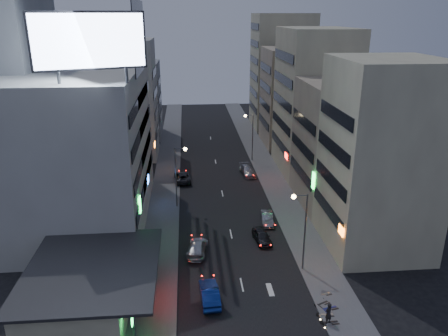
{
  "coord_description": "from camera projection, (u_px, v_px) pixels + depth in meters",
  "views": [
    {
      "loc": [
        -4.67,
        -30.54,
        24.0
      ],
      "look_at": [
        -0.45,
        18.14,
        6.62
      ],
      "focal_mm": 35.0,
      "sensor_mm": 36.0,
      "label": 1
    }
  ],
  "objects": [
    {
      "name": "road_car_silver",
      "position": [
        197.0,
        247.0,
        46.01
      ],
      "size": [
        2.65,
        4.98,
        1.37
      ],
      "primitive_type": "imported",
      "rotation": [
        0.0,
        0.0,
        2.98
      ],
      "color": "#AFB2B8",
      "rests_on": "ground"
    },
    {
      "name": "street_lamp_left",
      "position": [
        179.0,
        168.0,
        55.46
      ],
      "size": [
        1.6,
        0.44,
        8.02
      ],
      "color": "#595B60",
      "rests_on": "sidewalk_left"
    },
    {
      "name": "shophouse_near",
      "position": [
        380.0,
        157.0,
        44.82
      ],
      "size": [
        10.0,
        11.0,
        20.0
      ],
      "primitive_type": "cube",
      "color": "beige",
      "rests_on": "ground"
    },
    {
      "name": "grey_tower",
      "position": [
        2.0,
        77.0,
        50.87
      ],
      "size": [
        10.0,
        14.0,
        34.0
      ],
      "primitive_type": "cube",
      "color": "gray",
      "rests_on": "ground"
    },
    {
      "name": "ground",
      "position": [
        248.0,
        312.0,
        37.09
      ],
      "size": [
        180.0,
        180.0,
        0.0
      ],
      "primitive_type": "plane",
      "color": "black",
      "rests_on": "ground"
    },
    {
      "name": "road_car_blue",
      "position": [
        209.0,
        293.0,
        38.36
      ],
      "size": [
        1.86,
        4.59,
        1.48
      ],
      "primitive_type": "imported",
      "rotation": [
        0.0,
        0.0,
        3.21
      ],
      "color": "navy",
      "rests_on": "ground"
    },
    {
      "name": "far_left_b",
      "position": [
        130.0,
        100.0,
        87.72
      ],
      "size": [
        12.0,
        10.0,
        15.0
      ],
      "primitive_type": "cube",
      "color": "gray",
      "rests_on": "ground"
    },
    {
      "name": "white_building",
      "position": [
        83.0,
        148.0,
        51.47
      ],
      "size": [
        14.0,
        24.0,
        18.0
      ],
      "primitive_type": "cube",
      "color": "#ABACA7",
      "rests_on": "ground"
    },
    {
      "name": "parked_car_right_mid",
      "position": [
        267.0,
        218.0,
        52.65
      ],
      "size": [
        1.69,
        3.97,
        1.27
      ],
      "primitive_type": "imported",
      "rotation": [
        0.0,
        0.0,
        -0.09
      ],
      "color": "gray",
      "rests_on": "ground"
    },
    {
      "name": "street_lamp_right_near",
      "position": [
        302.0,
        221.0,
        41.41
      ],
      "size": [
        1.6,
        0.44,
        8.02
      ],
      "color": "#595B60",
      "rests_on": "sidewalk_right"
    },
    {
      "name": "scooter_silver_a",
      "position": [
        333.0,
        308.0,
        36.6
      ],
      "size": [
        0.59,
        1.75,
        1.07
      ],
      "primitive_type": null,
      "rotation": [
        0.0,
        0.0,
        1.57
      ],
      "color": "#9EA0A5",
      "rests_on": "sidewalk_right"
    },
    {
      "name": "scooter_black_a",
      "position": [
        338.0,
        315.0,
        35.73
      ],
      "size": [
        0.69,
        1.86,
        1.12
      ],
      "primitive_type": null,
      "rotation": [
        0.0,
        0.0,
        1.61
      ],
      "color": "black",
      "rests_on": "sidewalk_right"
    },
    {
      "name": "shophouse_far",
      "position": [
        314.0,
        102.0,
        67.48
      ],
      "size": [
        10.0,
        14.0,
        22.0
      ],
      "primitive_type": "cube",
      "color": "beige",
      "rests_on": "ground"
    },
    {
      "name": "parked_car_left",
      "position": [
        182.0,
        177.0,
        65.71
      ],
      "size": [
        2.64,
        5.12,
        1.38
      ],
      "primitive_type": "imported",
      "rotation": [
        0.0,
        0.0,
        3.21
      ],
      "color": "#232328",
      "rests_on": "ground"
    },
    {
      "name": "billboard",
      "position": [
        89.0,
        41.0,
        38.14
      ],
      "size": [
        9.52,
        3.75,
        6.2
      ],
      "rotation": [
        0.0,
        0.0,
        0.35
      ],
      "color": "#595B60",
      "rests_on": "white_building"
    },
    {
      "name": "food_court",
      "position": [
        83.0,
        287.0,
        37.17
      ],
      "size": [
        11.0,
        13.0,
        3.88
      ],
      "color": "beige",
      "rests_on": "ground"
    },
    {
      "name": "sidewalk_right",
      "position": [
        273.0,
        181.0,
        65.88
      ],
      "size": [
        4.0,
        120.0,
        0.12
      ],
      "primitive_type": "cube",
      "color": "#4C4C4F",
      "rests_on": "ground"
    },
    {
      "name": "far_right_b",
      "position": [
        281.0,
        72.0,
        94.44
      ],
      "size": [
        12.0,
        12.0,
        24.0
      ],
      "primitive_type": "cube",
      "color": "beige",
      "rests_on": "ground"
    },
    {
      "name": "person",
      "position": [
        328.0,
        313.0,
        35.34
      ],
      "size": [
        0.81,
        0.72,
        1.87
      ],
      "primitive_type": "imported",
      "rotation": [
        0.0,
        0.0,
        3.63
      ],
      "color": "black",
      "rests_on": "sidewalk_right"
    },
    {
      "name": "scooter_silver_b",
      "position": [
        330.0,
        287.0,
        39.44
      ],
      "size": [
        1.01,
        1.73,
        1.01
      ],
      "primitive_type": null,
      "rotation": [
        0.0,
        0.0,
        1.87
      ],
      "color": "#9C9EA3",
      "rests_on": "sidewalk_right"
    },
    {
      "name": "far_right_a",
      "position": [
        294.0,
        97.0,
        82.27
      ],
      "size": [
        11.0,
        12.0,
        18.0
      ],
      "primitive_type": "cube",
      "color": "tan",
      "rests_on": "ground"
    },
    {
      "name": "scooter_blue",
      "position": [
        336.0,
        300.0,
        37.56
      ],
      "size": [
        1.08,
        2.01,
        1.17
      ],
      "primitive_type": null,
      "rotation": [
        0.0,
        0.0,
        1.81
      ],
      "color": "navy",
      "rests_on": "sidewalk_right"
    },
    {
      "name": "street_lamp_right_far",
      "position": [
        250.0,
        131.0,
        73.32
      ],
      "size": [
        1.6,
        0.44,
        8.02
      ],
      "color": "#595B60",
      "rests_on": "sidewalk_right"
    },
    {
      "name": "parked_car_right_near",
      "position": [
        262.0,
        236.0,
        48.34
      ],
      "size": [
        2.03,
        4.03,
        1.32
      ],
      "primitive_type": "imported",
      "rotation": [
        0.0,
        0.0,
        0.13
      ],
      "color": "#242529",
      "rests_on": "ground"
    },
    {
      "name": "shophouse_mid",
      "position": [
        344.0,
        144.0,
        56.32
      ],
      "size": [
        11.0,
        12.0,
        16.0
      ],
      "primitive_type": "cube",
      "color": "tan",
      "rests_on": "ground"
    },
    {
      "name": "sidewalk_left",
      "position": [
        166.0,
        184.0,
        64.58
      ],
      "size": [
        4.0,
        120.0,
        0.12
      ],
      "primitive_type": "cube",
      "color": "#4C4C4F",
      "rests_on": "ground"
    },
    {
      "name": "parked_car_right_far",
      "position": [
        248.0,
        171.0,
        68.37
      ],
      "size": [
        2.52,
        5.02,
        1.4
      ],
      "primitive_type": "imported",
      "rotation": [
        0.0,
        0.0,
        0.12
      ],
      "color": "#96979D",
      "rests_on": "ground"
    },
    {
      "name": "scooter_black_b",
      "position": [
        327.0,
        295.0,
        38.26
      ],
      "size": [
        1.21,
        1.77,
        1.03
      ],
      "primitive_type": null,
      "rotation": [
        0.0,
        0.0,
        2.0
      ],
      "color": "black",
      "rests_on": "sidewalk_right"
    },
    {
      "name": "far_left_a",
      "position": [
        123.0,
        100.0,
        74.72
      ],
      "size": [
        11.0,
        10.0,
        20.0
      ],
      "primitive_type": "cube",
      "color": "#ABACA7",
      "rests_on": "ground"
    }
  ]
}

